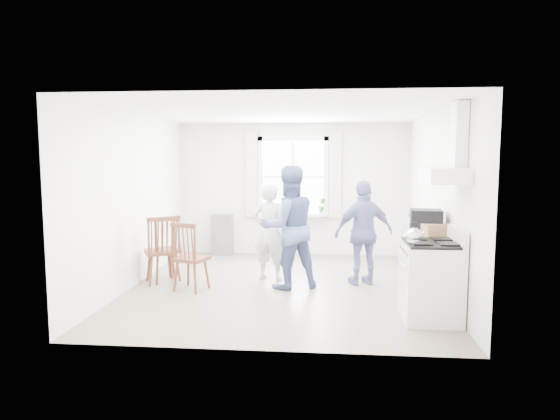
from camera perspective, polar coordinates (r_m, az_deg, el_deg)
The scene contains 16 objects.
room_shell at distance 7.40m, azimuth 0.25°, elevation 1.04°, with size 4.62×5.12×2.64m.
window_assembly at distance 9.82m, azimuth 1.49°, elevation 3.30°, with size 1.88×0.24×1.70m.
range_hood at distance 6.16m, azimuth 18.77°, elevation 5.24°, with size 0.45×0.76×0.94m.
shelf_unit at distance 10.01m, azimuth -6.61°, elevation -2.80°, with size 0.40×0.30×0.80m, color slate.
gas_stove at distance 6.30m, azimuth 16.87°, elevation -7.69°, with size 0.68×0.76×1.12m.
kettle at distance 6.04m, azimuth 15.09°, elevation -2.88°, with size 0.18×0.18×0.26m.
low_cabinet at distance 6.99m, azimuth 16.27°, elevation -6.58°, with size 0.50×0.55×0.90m, color white.
stereo_stack at distance 6.91m, azimuth 16.34°, elevation -1.44°, with size 0.44×0.40×0.36m.
cardboard_box at distance 6.78m, azimuth 17.06°, elevation -2.31°, with size 0.30×0.22×0.19m, color #9E734C.
windsor_chair_a at distance 7.83m, azimuth -13.41°, elevation -3.66°, with size 0.59×0.59×1.06m.
windsor_chair_b at distance 7.33m, azimuth -10.62°, elevation -4.45°, with size 0.55×0.54×1.02m.
windsor_chair_c at distance 7.95m, azimuth -12.93°, elevation -3.54°, with size 0.62×0.62×1.05m.
person_left at distance 7.89m, azimuth -1.14°, elevation -2.49°, with size 0.56×0.56×1.54m, color silver.
person_mid at distance 7.39m, azimuth 0.99°, elevation -1.98°, with size 0.89×0.89×1.83m, color #4C5B8D.
person_right at distance 7.70m, azimuth 9.57°, elevation -2.59°, with size 0.94×0.94×1.60m, color navy.
potted_plant at distance 9.75m, azimuth 4.77°, elevation 0.52°, with size 0.16×0.16×0.30m, color #306C30.
Camera 1 is at (0.63, -7.34, 1.98)m, focal length 32.00 mm.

